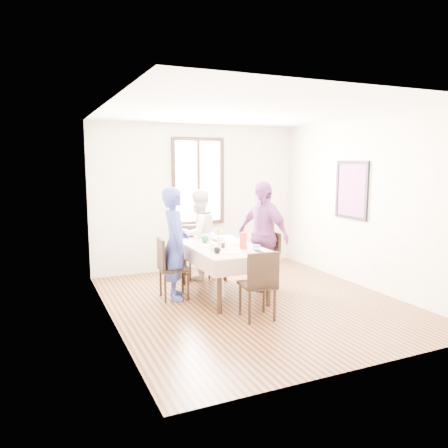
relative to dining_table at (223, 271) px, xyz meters
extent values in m
plane|color=black|center=(0.27, -0.48, -0.38)|extent=(4.50, 4.50, 0.00)
plane|color=beige|center=(0.27, 1.77, 0.98)|extent=(4.00, 0.00, 4.00)
plane|color=beige|center=(2.27, -0.48, 0.98)|extent=(0.00, 4.50, 4.50)
cube|color=black|center=(0.27, 1.75, 1.27)|extent=(1.02, 0.06, 1.62)
cube|color=white|center=(0.27, 1.76, 1.27)|extent=(0.90, 0.02, 1.50)
cube|color=red|center=(2.25, -0.18, 1.18)|extent=(0.04, 0.76, 0.96)
cube|color=black|center=(0.00, 0.00, 0.00)|extent=(0.87, 1.60, 0.75)
cube|color=#4E1108|center=(0.00, 0.00, 0.38)|extent=(0.99, 1.72, 0.01)
cube|color=black|center=(-0.72, 0.15, 0.08)|extent=(0.45, 0.45, 0.91)
cube|color=black|center=(0.72, 0.05, 0.08)|extent=(0.44, 0.44, 0.91)
cube|color=black|center=(0.00, 1.10, 0.08)|extent=(0.46, 0.46, 0.91)
cube|color=black|center=(0.00, -1.10, 0.08)|extent=(0.46, 0.46, 0.91)
imported|color=navy|center=(-0.70, 0.15, 0.45)|extent=(0.50, 0.67, 1.65)
imported|color=white|center=(0.00, 1.08, 0.40)|extent=(0.90, 0.80, 1.55)
imported|color=#7C3B7A|center=(0.70, 0.05, 0.48)|extent=(0.72, 1.09, 1.72)
imported|color=black|center=(-0.29, -0.46, 0.43)|extent=(0.12, 0.12, 0.08)
imported|color=red|center=(0.29, -0.13, 0.43)|extent=(0.13, 0.13, 0.09)
imported|color=#0C7226|center=(-0.14, 0.37, 0.43)|extent=(0.12, 0.12, 0.09)
imported|color=white|center=(0.09, 0.41, 0.41)|extent=(0.26, 0.26, 0.05)
cube|color=red|center=(0.18, -0.33, 0.51)|extent=(0.08, 0.08, 0.24)
cylinder|color=white|center=(0.33, -0.44, 0.41)|extent=(0.10, 0.10, 0.05)
cylinder|color=black|center=(-0.05, -0.13, 0.43)|extent=(0.06, 0.06, 0.08)
cylinder|color=silver|center=(-0.26, -0.24, 0.44)|extent=(0.08, 0.08, 0.11)
cube|color=black|center=(0.29, -0.59, 0.39)|extent=(0.08, 0.16, 0.01)
cylinder|color=silver|center=(-0.02, 0.07, 0.46)|extent=(0.07, 0.07, 0.14)
cylinder|color=white|center=(-0.26, 0.10, 0.39)|extent=(0.20, 0.20, 0.01)
cylinder|color=white|center=(0.31, 0.07, 0.39)|extent=(0.20, 0.20, 0.01)
cylinder|color=white|center=(-0.06, -0.53, 0.39)|extent=(0.20, 0.20, 0.01)
cylinder|color=blue|center=(0.33, -0.44, 0.44)|extent=(0.12, 0.12, 0.01)
camera|label=1|loc=(-2.59, -5.84, 1.65)|focal=34.70mm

